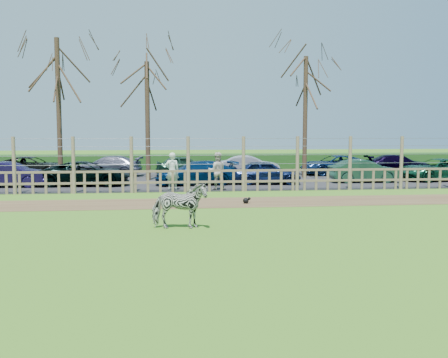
{
  "coord_description": "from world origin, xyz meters",
  "views": [
    {
      "loc": [
        -0.87,
        -14.3,
        2.71
      ],
      "look_at": [
        1.0,
        2.5,
        1.1
      ],
      "focal_mm": 40.0,
      "sensor_mm": 36.0,
      "label": 1
    }
  ],
  "objects": [
    {
      "name": "ground",
      "position": [
        0.0,
        0.0,
        0.0
      ],
      "size": [
        120.0,
        120.0,
        0.0
      ],
      "primitive_type": "plane",
      "color": "#5D9029",
      "rests_on": "ground"
    },
    {
      "name": "dirt_strip",
      "position": [
        0.0,
        4.5,
        0.01
      ],
      "size": [
        34.0,
        2.8,
        0.01
      ],
      "primitive_type": "cube",
      "color": "brown",
      "rests_on": "ground"
    },
    {
      "name": "asphalt",
      "position": [
        0.0,
        14.5,
        0.02
      ],
      "size": [
        44.0,
        13.0,
        0.04
      ],
      "primitive_type": "cube",
      "color": "#232326",
      "rests_on": "ground"
    },
    {
      "name": "hedge",
      "position": [
        0.0,
        21.5,
        0.55
      ],
      "size": [
        46.0,
        2.0,
        1.1
      ],
      "primitive_type": "cube",
      "color": "#1E4716",
      "rests_on": "ground"
    },
    {
      "name": "fence",
      "position": [
        0.0,
        8.0,
        0.8
      ],
      "size": [
        30.16,
        0.16,
        2.5
      ],
      "color": "brown",
      "rests_on": "ground"
    },
    {
      "name": "tree_left",
      "position": [
        -6.5,
        12.5,
        5.62
      ],
      "size": [
        4.8,
        4.8,
        7.88
      ],
      "color": "#3D2B1E",
      "rests_on": "ground"
    },
    {
      "name": "tree_mid",
      "position": [
        -2.0,
        13.5,
        4.87
      ],
      "size": [
        4.8,
        4.8,
        6.83
      ],
      "color": "#3D2B1E",
      "rests_on": "ground"
    },
    {
      "name": "tree_right",
      "position": [
        7.0,
        14.0,
        5.24
      ],
      "size": [
        4.8,
        4.8,
        7.35
      ],
      "color": "#3D2B1E",
      "rests_on": "ground"
    },
    {
      "name": "zebra",
      "position": [
        -0.58,
        -0.49,
        0.66
      ],
      "size": [
        1.59,
        0.79,
        1.31
      ],
      "primitive_type": "imported",
      "rotation": [
        0.0,
        0.0,
        1.52
      ],
      "color": "gray",
      "rests_on": "ground"
    },
    {
      "name": "visitor_a",
      "position": [
        -0.71,
        8.56,
        0.9
      ],
      "size": [
        0.66,
        0.46,
        1.72
      ],
      "primitive_type": "imported",
      "rotation": [
        0.0,
        0.0,
        3.07
      ],
      "color": "silver",
      "rests_on": "asphalt"
    },
    {
      "name": "visitor_b",
      "position": [
        1.34,
        8.47,
        0.9
      ],
      "size": [
        0.84,
        0.66,
        1.72
      ],
      "primitive_type": "imported",
      "rotation": [
        0.0,
        0.0,
        3.13
      ],
      "color": "beige",
      "rests_on": "asphalt"
    },
    {
      "name": "crow",
      "position": [
        2.03,
        4.14,
        0.12
      ],
      "size": [
        0.3,
        0.22,
        0.24
      ],
      "color": "black",
      "rests_on": "ground"
    },
    {
      "name": "car_1",
      "position": [
        -8.53,
        10.71,
        0.64
      ],
      "size": [
        3.67,
        1.36,
        1.2
      ],
      "primitive_type": "imported",
      "rotation": [
        0.0,
        0.0,
        1.55
      ],
      "color": "#17103C",
      "rests_on": "asphalt"
    },
    {
      "name": "car_2",
      "position": [
        -4.92,
        10.96,
        0.64
      ],
      "size": [
        4.44,
        2.28,
        1.2
      ],
      "primitive_type": "imported",
      "rotation": [
        0.0,
        0.0,
        1.5
      ],
      "color": "black",
      "rests_on": "asphalt"
    },
    {
      "name": "car_3",
      "position": [
        0.49,
        10.71,
        0.64
      ],
      "size": [
        4.32,
        2.2,
        1.2
      ],
      "primitive_type": "imported",
      "rotation": [
        0.0,
        0.0,
        4.84
      ],
      "color": "#072552",
      "rests_on": "asphalt"
    },
    {
      "name": "car_4",
      "position": [
        4.08,
        10.66,
        0.64
      ],
      "size": [
        3.65,
        1.76,
        1.2
      ],
      "primitive_type": "imported",
      "rotation": [
        0.0,
        0.0,
        1.47
      ],
      "color": "#0D1A41",
      "rests_on": "asphalt"
    },
    {
      "name": "car_5",
      "position": [
        9.41,
        11.02,
        0.64
      ],
      "size": [
        3.68,
        1.37,
        1.2
      ],
      "primitive_type": "imported",
      "rotation": [
        0.0,
        0.0,
        1.54
      ],
      "color": "#204635",
      "rests_on": "asphalt"
    },
    {
      "name": "car_6",
      "position": [
        13.71,
        11.35,
        0.64
      ],
      "size": [
        4.54,
        2.53,
        1.2
      ],
      "primitive_type": "imported",
      "rotation": [
        0.0,
        0.0,
        4.84
      ],
      "color": "#0E442C",
      "rests_on": "asphalt"
    },
    {
      "name": "car_8",
      "position": [
        -8.88,
        15.99,
        0.64
      ],
      "size": [
        4.39,
        2.16,
        1.2
      ],
      "primitive_type": "imported",
      "rotation": [
        0.0,
        0.0,
        1.53
      ],
      "color": "black",
      "rests_on": "asphalt"
    },
    {
      "name": "car_9",
      "position": [
        -4.54,
        16.23,
        0.64
      ],
      "size": [
        4.31,
        2.16,
        1.2
      ],
      "primitive_type": "imported",
      "rotation": [
        0.0,
        0.0,
        4.59
      ],
      "color": "slate",
      "rests_on": "asphalt"
    },
    {
      "name": "car_10",
      "position": [
        0.09,
        16.34,
        0.64
      ],
      "size": [
        3.58,
        1.56,
        1.2
      ],
      "primitive_type": "imported",
      "rotation": [
        0.0,
        0.0,
        1.61
      ],
      "color": "#214631",
      "rests_on": "asphalt"
    },
    {
      "name": "car_11",
      "position": [
        4.06,
        15.75,
        0.64
      ],
      "size": [
        3.76,
        1.68,
        1.2
      ],
      "primitive_type": "imported",
      "rotation": [
        0.0,
        0.0,
        1.45
      ],
      "color": "#BAB1C0",
      "rests_on": "asphalt"
    },
    {
      "name": "car_12",
      "position": [
        9.39,
        15.66,
        0.64
      ],
      "size": [
        4.51,
        2.44,
        1.2
      ],
      "primitive_type": "imported",
      "rotation": [
        0.0,
        0.0,
        4.82
      ],
      "color": "#0E244E",
      "rests_on": "asphalt"
    },
    {
      "name": "car_13",
      "position": [
        13.67,
        15.89,
        0.64
      ],
      "size": [
        4.31,
        2.16,
        1.2
      ],
      "primitive_type": "imported",
      "rotation": [
        0.0,
        0.0,
        1.45
      ],
      "color": "black",
      "rests_on": "asphalt"
    }
  ]
}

